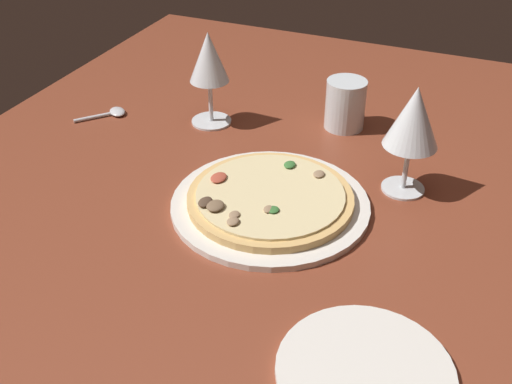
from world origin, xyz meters
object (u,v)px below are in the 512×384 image
(pizza_main, at_px, (270,201))
(spoon, at_px, (112,113))
(wine_glass_far, at_px, (413,120))
(side_plate, at_px, (365,372))
(water_glass, at_px, (345,107))
(wine_glass_near, at_px, (209,61))

(pizza_main, distance_m, spoon, 0.42)
(wine_glass_far, distance_m, spoon, 0.58)
(wine_glass_far, bearing_deg, side_plate, -174.12)
(pizza_main, xyz_separation_m, water_glass, (0.29, -0.03, 0.03))
(wine_glass_far, bearing_deg, pizza_main, 126.04)
(pizza_main, distance_m, wine_glass_near, 0.31)
(water_glass, bearing_deg, pizza_main, 174.29)
(wine_glass_near, xyz_separation_m, side_plate, (-0.46, -0.41, -0.12))
(wine_glass_near, distance_m, spoon, 0.23)
(wine_glass_near, bearing_deg, spoon, 104.57)
(wine_glass_far, bearing_deg, water_glass, 41.29)
(wine_glass_near, distance_m, side_plate, 0.63)
(pizza_main, height_order, wine_glass_far, wine_glass_far)
(pizza_main, distance_m, wine_glass_far, 0.24)
(wine_glass_near, relative_size, water_glass, 1.91)
(wine_glass_far, relative_size, water_glass, 1.92)
(wine_glass_near, bearing_deg, water_glass, -71.12)
(wine_glass_far, xyz_separation_m, spoon, (0.04, 0.56, -0.12))
(spoon, bearing_deg, wine_glass_far, -93.71)
(pizza_main, distance_m, water_glass, 0.29)
(pizza_main, height_order, side_plate, pizza_main)
(water_glass, height_order, spoon, water_glass)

